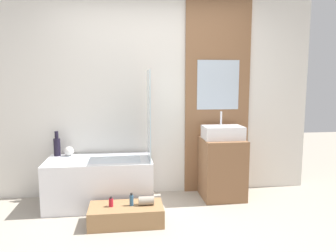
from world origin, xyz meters
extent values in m
plane|color=#A39989|center=(0.00, 0.00, 0.00)|extent=(12.00, 12.00, 0.00)
cube|color=silver|center=(0.00, 1.58, 1.30)|extent=(4.20, 0.06, 2.60)
cube|color=brown|center=(0.84, 1.53, 1.30)|extent=(0.86, 0.03, 2.60)
cube|color=#ADBCCC|center=(0.84, 1.51, 1.43)|extent=(0.56, 0.01, 0.64)
cube|color=white|center=(-0.68, 1.20, 0.28)|extent=(1.24, 0.66, 0.56)
cube|color=silver|center=(-0.68, 1.20, 0.56)|extent=(0.96, 0.46, 0.01)
cube|color=silver|center=(-0.09, 1.12, 1.08)|extent=(0.01, 0.46, 1.05)
cube|color=#997047|center=(-0.38, 0.62, 0.10)|extent=(0.77, 0.39, 0.19)
cube|color=brown|center=(0.84, 1.25, 0.38)|extent=(0.52, 0.52, 0.76)
cube|color=white|center=(0.84, 1.25, 0.84)|extent=(0.49, 0.33, 0.16)
cylinder|color=silver|center=(0.84, 1.34, 1.01)|extent=(0.02, 0.02, 0.18)
cylinder|color=black|center=(-1.21, 1.44, 0.67)|extent=(0.08, 0.08, 0.22)
cylinder|color=black|center=(-1.21, 1.44, 0.82)|extent=(0.04, 0.04, 0.09)
sphere|color=silver|center=(-1.07, 1.42, 0.62)|extent=(0.12, 0.12, 0.12)
cylinder|color=#B21928|center=(-0.53, 0.62, 0.24)|extent=(0.05, 0.05, 0.08)
cylinder|color=black|center=(-0.53, 0.62, 0.29)|extent=(0.03, 0.03, 0.02)
cylinder|color=#2D567A|center=(-0.32, 0.62, 0.25)|extent=(0.04, 0.04, 0.11)
cylinder|color=black|center=(-0.32, 0.62, 0.31)|extent=(0.02, 0.02, 0.02)
cylinder|color=gray|center=(-0.16, 0.62, 0.24)|extent=(0.16, 0.09, 0.09)
camera|label=1|loc=(-0.36, -2.67, 1.49)|focal=35.00mm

